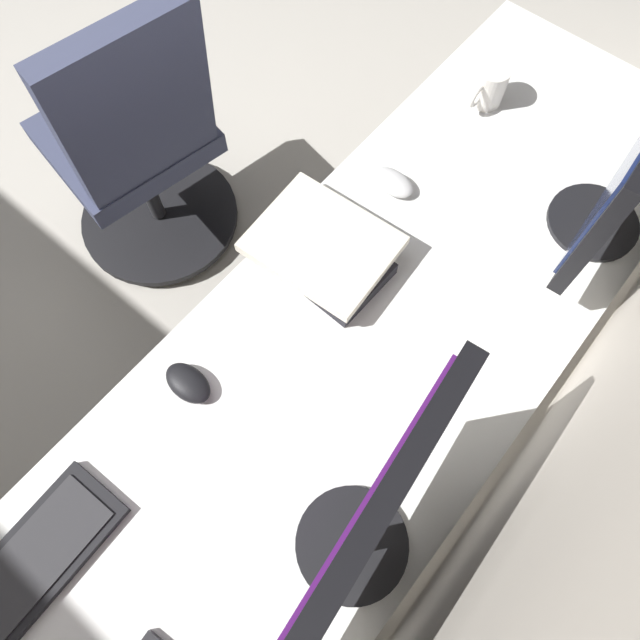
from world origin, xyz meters
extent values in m
plane|color=#B2ADA3|center=(0.00, 0.00, 0.00)|extent=(4.98, 4.98, 0.00)
cube|color=white|center=(0.05, 1.67, 0.71)|extent=(2.26, 0.66, 0.03)
cylinder|color=silver|center=(-1.02, 1.40, 0.35)|extent=(0.05, 0.05, 0.70)
cylinder|color=silver|center=(-1.02, 1.94, 0.35)|extent=(0.05, 0.05, 0.70)
cube|color=white|center=(0.56, 1.70, 0.35)|extent=(0.40, 0.50, 0.69)
cube|color=silver|center=(0.56, 1.45, 0.35)|extent=(0.37, 0.01, 0.61)
cylinder|color=black|center=(0.28, 1.88, 0.74)|extent=(0.20, 0.20, 0.01)
cylinder|color=black|center=(0.28, 1.88, 0.79)|extent=(0.04, 0.04, 0.10)
cube|color=black|center=(0.28, 1.88, 1.02)|extent=(0.46, 0.08, 0.36)
cube|color=#4C1960|center=(0.27, 1.87, 1.02)|extent=(0.42, 0.05, 0.32)
cylinder|color=black|center=(-0.59, 1.88, 0.74)|extent=(0.20, 0.20, 0.01)
cylinder|color=black|center=(-0.59, 1.88, 0.79)|extent=(0.04, 0.04, 0.10)
cube|color=black|center=(0.70, 1.48, 0.74)|extent=(0.43, 0.16, 0.02)
cube|color=#2D2D30|center=(0.70, 1.48, 0.75)|extent=(0.38, 0.13, 0.00)
ellipsoid|color=silver|center=(-0.38, 1.47, 0.75)|extent=(0.06, 0.10, 0.03)
ellipsoid|color=black|center=(0.25, 1.46, 0.75)|extent=(0.06, 0.10, 0.03)
cube|color=black|center=(-0.13, 1.47, 0.75)|extent=(0.18, 0.29, 0.03)
cube|color=beige|center=(-0.14, 1.47, 0.78)|extent=(0.25, 0.30, 0.02)
cylinder|color=silver|center=(-0.74, 1.49, 0.78)|extent=(0.08, 0.08, 0.10)
torus|color=silver|center=(-0.68, 1.49, 0.78)|extent=(0.06, 0.01, 0.06)
cube|color=#383D56|center=(-0.20, 0.66, 0.46)|extent=(0.51, 0.49, 0.07)
cube|color=#383D56|center=(-0.16, 0.86, 0.74)|extent=(0.41, 0.20, 0.50)
cylinder|color=black|center=(-0.20, 0.66, 0.24)|extent=(0.05, 0.05, 0.37)
cylinder|color=black|center=(-0.20, 0.66, 0.04)|extent=(0.56, 0.56, 0.03)
camera|label=1|loc=(0.35, 1.87, 1.84)|focal=32.98mm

